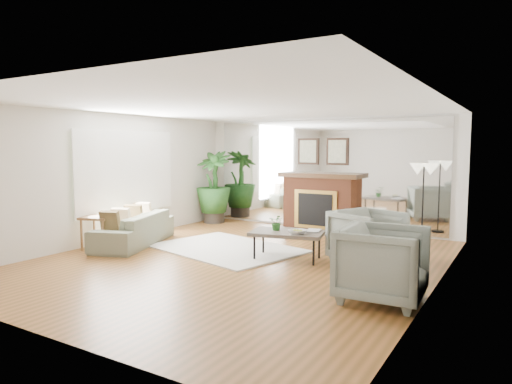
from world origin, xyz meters
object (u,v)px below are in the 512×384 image
Objects in this scene: potted_ficus at (214,185)px; floor_lamp at (424,176)px; sofa at (134,229)px; armchair_back at (367,237)px; armchair_front at (383,264)px; fireplace at (319,201)px; side_table at (98,221)px; coffee_table at (287,234)px.

floor_lamp is at bearing -3.33° from potted_ficus.
sofa is 2.16× the size of armchair_back.
armchair_back is 0.95× the size of armchair_front.
sofa is (-2.39, -3.26, -0.36)m from fireplace.
fireplace is 4.68m from side_table.
fireplace is 1.00× the size of sofa.
armchair_front reaches higher than coffee_table.
armchair_front reaches higher than side_table.
coffee_table is 2.86m from floor_lamp.
fireplace is at bearing 102.80° from coffee_table.
sofa is 5.48m from floor_lamp.
fireplace is 1.32× the size of floor_lamp.
fireplace is 2.65m from potted_ficus.
armchair_front is at bearing -86.65° from floor_lamp.
fireplace is at bearing 124.46° from sofa.
coffee_table is 4.06m from potted_ficus.
side_table is at bearing -162.07° from coffee_table.
floor_lamp is (1.71, 2.11, 0.89)m from coffee_table.
armchair_front is 1.47× the size of side_table.
coffee_table is at bearing 54.08° from armchair_front.
potted_ficus is at bearing 89.17° from side_table.
armchair_back is at bearing -105.93° from floor_lamp.
potted_ficus is (-3.24, 2.39, 0.51)m from coffee_table.
side_table is (-3.29, -1.06, 0.08)m from coffee_table.
sofa is at bearing -85.74° from potted_ficus.
fireplace is at bearing 8.79° from potted_ficus.
armchair_front is at bearing -133.58° from armchair_back.
fireplace is 2.16× the size of armchair_back.
armchair_back reaches higher than sofa.
armchair_back is 0.61× the size of floor_lamp.
side_table reaches higher than coffee_table.
side_table is (-2.65, -3.86, -0.15)m from fireplace.
coffee_table is at bearing -129.07° from floor_lamp.
potted_ficus is at bearing 176.67° from floor_lamp.
sofa is 1.17× the size of potted_ficus.
armchair_front is at bearing -32.70° from coffee_table.
floor_lamp is at bearing 50.93° from coffee_table.
armchair_back is at bearing 17.81° from side_table.
fireplace reaches higher than side_table.
side_table is (-0.26, -0.60, 0.21)m from sofa.
fireplace reaches higher than coffee_table.
floor_lamp is (-0.19, 3.33, 0.87)m from armchair_front.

